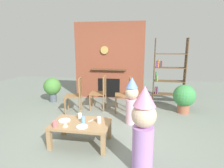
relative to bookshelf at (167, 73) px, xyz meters
The scene contains 19 objects.
ground_plane 2.95m from the bookshelf, 121.53° to the right, with size 12.00×12.00×0.00m, color gray.
brick_fireplace_feature 1.81m from the bookshelf, behind, with size 2.20×0.28×2.40m.
bookshelf is the anchor object (origin of this frame).
coffee_table 3.27m from the bookshelf, 122.90° to the right, with size 0.99×0.62×0.39m.
paper_cup_near_left 3.17m from the bookshelf, 125.46° to the right, with size 0.07×0.07×0.11m, color silver.
paper_cup_near_right 3.64m from the bookshelf, 125.53° to the right, with size 0.08×0.08×0.10m, color #E5666B.
paper_cup_center 3.05m from the bookshelf, 118.45° to the right, with size 0.07×0.07×0.10m, color silver.
paper_cup_far_left 3.23m from the bookshelf, 122.26° to the right, with size 0.07×0.07×0.11m, color #669EE0.
paper_plate_front 3.35m from the bookshelf, 120.32° to the right, with size 0.19×0.19×0.01m, color white.
paper_plate_rear 3.41m from the bookshelf, 127.60° to the right, with size 0.20×0.20×0.01m, color white.
birthday_cake_slice 3.52m from the bookshelf, 123.97° to the right, with size 0.10×0.10×0.08m, color #EAC68C.
table_fork 3.09m from the bookshelf, 121.66° to the right, with size 0.15×0.02×0.01m, color silver.
child_with_cone_hat 3.30m from the bookshelf, 102.25° to the right, with size 0.33×0.33×1.19m.
child_in_pink 1.98m from the bookshelf, 118.72° to the right, with size 0.29×0.29×1.04m.
dining_chair_left 2.70m from the bookshelf, 151.53° to the right, with size 0.47×0.47×0.90m.
dining_chair_middle 2.06m from the bookshelf, 152.19° to the right, with size 0.42×0.42×0.90m.
dining_chair_right 1.54m from the bookshelf, 138.11° to the right, with size 0.45×0.45×0.90m.
potted_plant_tall 1.04m from the bookshelf, 68.86° to the right, with size 0.55×0.55×0.73m.
potted_plant_short 3.47m from the bookshelf, behind, with size 0.51×0.51×0.74m.
Camera 1 is at (0.72, -3.04, 1.68)m, focal length 28.74 mm.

